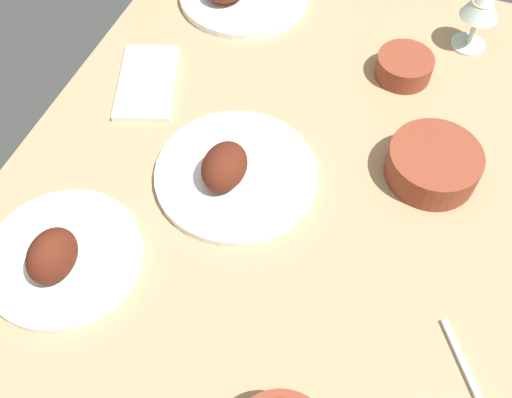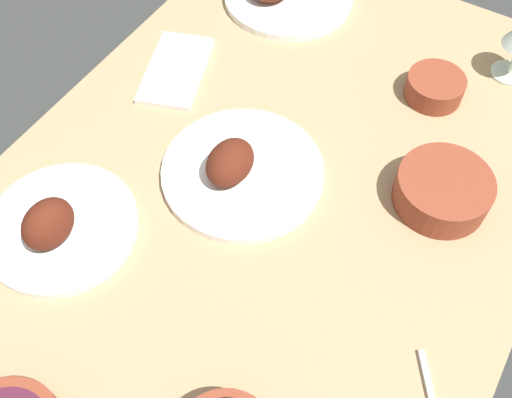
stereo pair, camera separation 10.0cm
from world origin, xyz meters
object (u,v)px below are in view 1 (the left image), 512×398
object	(u,v)px
plate_center_main	(60,257)
wine_glass	(482,5)
bowl_pasta	(433,163)
fork_loose	(470,380)
plate_far_side	(233,172)
folded_napkin	(147,82)
bowl_sauce	(404,66)

from	to	relation	value
plate_center_main	wine_glass	xyz separation A→B (cm)	(-74.41, 51.30, 7.64)
bowl_pasta	fork_loose	distance (cm)	36.49
plate_center_main	plate_far_side	bearing A→B (deg)	143.04
folded_napkin	plate_far_side	bearing A→B (deg)	58.05
plate_far_side	bowl_pasta	bearing A→B (deg)	112.63
plate_far_side	wine_glass	distance (cm)	59.46
bowl_pasta	folded_napkin	bearing A→B (deg)	-92.05
plate_center_main	fork_loose	xyz separation A→B (cm)	(-4.40, 63.62, -1.89)
plate_center_main	bowl_pasta	xyz separation A→B (cm)	(-38.43, 50.76, 0.93)
bowl_pasta	fork_loose	size ratio (longest dim) A/B	0.87
plate_center_main	bowl_sauce	size ratio (longest dim) A/B	2.28
wine_glass	fork_loose	distance (cm)	71.72
plate_center_main	bowl_pasta	world-z (taller)	plate_center_main
bowl_pasta	bowl_sauce	size ratio (longest dim) A/B	1.45
folded_napkin	plate_center_main	bearing A→B (deg)	7.85
bowl_sauce	plate_center_main	bearing A→B (deg)	-33.68
plate_far_side	folded_napkin	distance (cm)	28.92
plate_far_side	fork_loose	xyz separation A→B (cm)	(20.77, 44.68, -1.51)
wine_glass	fork_loose	xyz separation A→B (cm)	(70.01, 12.32, -9.53)
bowl_pasta	wine_glass	world-z (taller)	wine_glass
plate_center_main	bowl_sauce	bearing A→B (deg)	146.32
plate_center_main	plate_far_side	world-z (taller)	plate_center_main
plate_far_side	folded_napkin	bearing A→B (deg)	-121.95
plate_far_side	wine_glass	xyz separation A→B (cm)	(-49.24, 32.36, 8.02)
bowl_pasta	wine_glass	distance (cm)	36.60
bowl_pasta	bowl_sauce	world-z (taller)	bowl_pasta
folded_napkin	fork_loose	size ratio (longest dim) A/B	1.09
bowl_sauce	wine_glass	size ratio (longest dim) A/B	0.79
fork_loose	bowl_sauce	bearing A→B (deg)	-12.56
bowl_pasta	bowl_sauce	xyz separation A→B (cm)	(-22.46, -10.17, -0.70)
plate_center_main	fork_loose	distance (cm)	63.80
plate_far_side	fork_loose	world-z (taller)	plate_far_side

